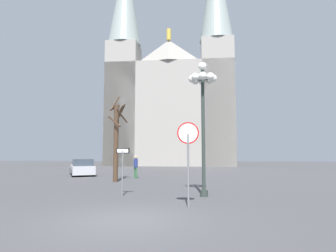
{
  "coord_description": "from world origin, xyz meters",
  "views": [
    {
      "loc": [
        2.06,
        -8.31,
        1.98
      ],
      "look_at": [
        -0.51,
        19.37,
        4.68
      ],
      "focal_mm": 29.8,
      "sensor_mm": 36.0,
      "label": 1
    }
  ],
  "objects_px": {
    "parked_car_near_silver": "(82,167)",
    "pedestrian_walking": "(136,165)",
    "one_way_arrow_sign": "(123,165)",
    "stop_sign": "(188,147)",
    "cathedral": "(171,94)",
    "street_lamp": "(203,96)",
    "bare_tree": "(116,139)"
  },
  "relations": [
    {
      "from": "stop_sign",
      "to": "pedestrian_walking",
      "type": "bearing_deg",
      "value": 111.05
    },
    {
      "from": "stop_sign",
      "to": "street_lamp",
      "type": "bearing_deg",
      "value": 76.27
    },
    {
      "from": "one_way_arrow_sign",
      "to": "street_lamp",
      "type": "relative_size",
      "value": 0.35
    },
    {
      "from": "one_way_arrow_sign",
      "to": "bare_tree",
      "type": "distance_m",
      "value": 6.71
    },
    {
      "from": "one_way_arrow_sign",
      "to": "pedestrian_walking",
      "type": "distance_m",
      "value": 8.92
    },
    {
      "from": "bare_tree",
      "to": "parked_car_near_silver",
      "type": "distance_m",
      "value": 7.45
    },
    {
      "from": "cathedral",
      "to": "parked_car_near_silver",
      "type": "xyz_separation_m",
      "value": [
        -6.25,
        -21.46,
        -11.22
      ]
    },
    {
      "from": "one_way_arrow_sign",
      "to": "pedestrian_walking",
      "type": "xyz_separation_m",
      "value": [
        -1.23,
        8.83,
        -0.33
      ]
    },
    {
      "from": "cathedral",
      "to": "stop_sign",
      "type": "distance_m",
      "value": 36.96
    },
    {
      "from": "pedestrian_walking",
      "to": "parked_car_near_silver",
      "type": "bearing_deg",
      "value": 153.41
    },
    {
      "from": "bare_tree",
      "to": "cathedral",
      "type": "bearing_deg",
      "value": 86.54
    },
    {
      "from": "street_lamp",
      "to": "bare_tree",
      "type": "distance_m",
      "value": 8.52
    },
    {
      "from": "bare_tree",
      "to": "pedestrian_walking",
      "type": "bearing_deg",
      "value": 72.34
    },
    {
      "from": "stop_sign",
      "to": "parked_car_near_silver",
      "type": "height_order",
      "value": "stop_sign"
    },
    {
      "from": "cathedral",
      "to": "parked_car_near_silver",
      "type": "distance_m",
      "value": 25.01
    },
    {
      "from": "street_lamp",
      "to": "pedestrian_walking",
      "type": "distance_m",
      "value": 10.58
    },
    {
      "from": "cathedral",
      "to": "one_way_arrow_sign",
      "type": "height_order",
      "value": "cathedral"
    },
    {
      "from": "one_way_arrow_sign",
      "to": "cathedral",
      "type": "bearing_deg",
      "value": 90.78
    },
    {
      "from": "street_lamp",
      "to": "pedestrian_walking",
      "type": "bearing_deg",
      "value": 120.11
    },
    {
      "from": "bare_tree",
      "to": "pedestrian_walking",
      "type": "height_order",
      "value": "bare_tree"
    },
    {
      "from": "bare_tree",
      "to": "parked_car_near_silver",
      "type": "bearing_deg",
      "value": 130.72
    },
    {
      "from": "stop_sign",
      "to": "street_lamp",
      "type": "xyz_separation_m",
      "value": [
        0.65,
        2.67,
        2.44
      ]
    },
    {
      "from": "street_lamp",
      "to": "bare_tree",
      "type": "height_order",
      "value": "street_lamp"
    },
    {
      "from": "stop_sign",
      "to": "one_way_arrow_sign",
      "type": "height_order",
      "value": "stop_sign"
    },
    {
      "from": "pedestrian_walking",
      "to": "cathedral",
      "type": "bearing_deg",
      "value": 88.15
    },
    {
      "from": "one_way_arrow_sign",
      "to": "parked_car_near_silver",
      "type": "distance_m",
      "value": 13.38
    },
    {
      "from": "cathedral",
      "to": "street_lamp",
      "type": "relative_size",
      "value": 5.92
    },
    {
      "from": "parked_car_near_silver",
      "to": "pedestrian_walking",
      "type": "distance_m",
      "value": 6.13
    },
    {
      "from": "cathedral",
      "to": "street_lamp",
      "type": "height_order",
      "value": "cathedral"
    },
    {
      "from": "bare_tree",
      "to": "pedestrian_walking",
      "type": "xyz_separation_m",
      "value": [
        0.84,
        2.64,
        -1.88
      ]
    },
    {
      "from": "parked_car_near_silver",
      "to": "cathedral",
      "type": "bearing_deg",
      "value": 73.77
    },
    {
      "from": "parked_car_near_silver",
      "to": "pedestrian_walking",
      "type": "bearing_deg",
      "value": -26.59
    }
  ]
}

